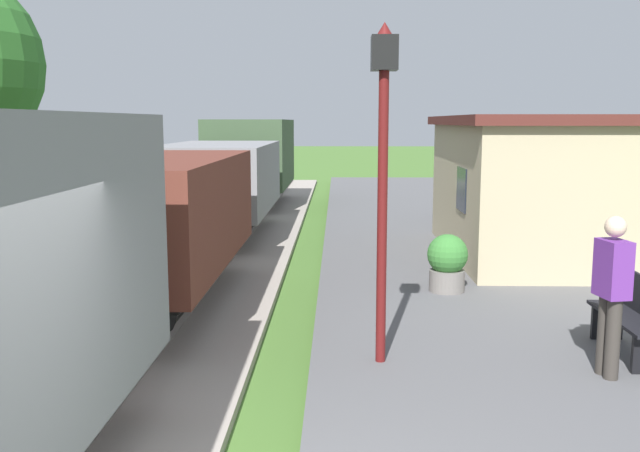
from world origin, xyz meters
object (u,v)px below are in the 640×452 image
at_px(bench_near_hut, 635,315).
at_px(potted_planter, 447,262).
at_px(freight_train, 191,191).
at_px(station_hut, 533,186).
at_px(person_waiting, 612,290).
at_px(lamp_post_near, 383,132).
at_px(bench_down_platform, 460,201).

height_order(bench_near_hut, potted_planter, potted_planter).
distance_m(freight_train, station_hut, 6.80).
bearing_deg(person_waiting, lamp_post_near, -19.93).
height_order(freight_train, station_hut, station_hut).
xyz_separation_m(freight_train, bench_near_hut, (6.31, -5.89, -0.83)).
bearing_deg(person_waiting, freight_train, -58.96).
bearing_deg(bench_near_hut, station_hut, 85.43).
relative_size(person_waiting, lamp_post_near, 0.46).
xyz_separation_m(station_hut, bench_near_hut, (-0.49, -6.15, -0.93)).
bearing_deg(station_hut, person_waiting, -98.70).
bearing_deg(station_hut, potted_planter, -124.63).
relative_size(bench_down_platform, person_waiting, 0.88).
distance_m(station_hut, lamp_post_near, 7.36).
height_order(person_waiting, lamp_post_near, lamp_post_near).
bearing_deg(bench_near_hut, bench_down_platform, 90.00).
bearing_deg(bench_down_platform, freight_train, -138.20).
relative_size(station_hut, person_waiting, 3.39).
bearing_deg(bench_down_platform, bench_near_hut, -90.00).
relative_size(freight_train, station_hut, 4.48).
xyz_separation_m(potted_planter, lamp_post_near, (-1.25, -3.29, 2.08)).
height_order(potted_planter, lamp_post_near, lamp_post_near).
height_order(bench_down_platform, lamp_post_near, lamp_post_near).
bearing_deg(freight_train, potted_planter, -31.78).
distance_m(station_hut, bench_near_hut, 6.24).
height_order(bench_near_hut, lamp_post_near, lamp_post_near).
height_order(station_hut, bench_down_platform, station_hut).
height_order(station_hut, potted_planter, station_hut).
bearing_deg(potted_planter, lamp_post_near, -110.79).
distance_m(person_waiting, potted_planter, 3.89).
bearing_deg(lamp_post_near, person_waiting, -9.78).
xyz_separation_m(freight_train, lamp_post_near, (3.39, -6.17, 1.25)).
bearing_deg(bench_near_hut, potted_planter, 118.93).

